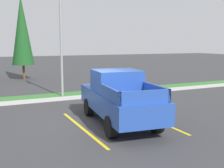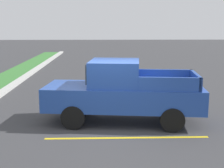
% 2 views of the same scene
% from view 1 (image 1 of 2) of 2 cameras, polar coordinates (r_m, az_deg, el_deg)
% --- Properties ---
extents(ground_plane, '(120.00, 120.00, 0.00)m').
position_cam_1_polar(ground_plane, '(11.37, -4.03, -7.86)').
color(ground_plane, '#38383A').
extents(parking_line_near, '(0.12, 4.80, 0.01)m').
position_cam_1_polar(parking_line_near, '(10.72, -6.07, -8.87)').
color(parking_line_near, yellow).
rests_on(parking_line_near, ground).
extents(parking_line_far, '(0.12, 4.80, 0.01)m').
position_cam_1_polar(parking_line_far, '(12.05, 8.08, -6.97)').
color(parking_line_far, yellow).
rests_on(parking_line_far, ground).
extents(curb_strip, '(56.00, 0.40, 0.15)m').
position_cam_1_polar(curb_strip, '(15.99, -10.57, -2.97)').
color(curb_strip, '#B2B2AD').
rests_on(curb_strip, ground).
extents(grass_median, '(56.00, 1.80, 0.06)m').
position_cam_1_polar(grass_median, '(17.05, -11.51, -2.45)').
color(grass_median, '#387533').
rests_on(grass_median, ground).
extents(pickup_truck_main, '(2.49, 5.41, 2.10)m').
position_cam_1_polar(pickup_truck_main, '(11.10, 1.37, -2.71)').
color(pickup_truck_main, black).
rests_on(pickup_truck_main, ground).
extents(street_light, '(0.24, 1.49, 6.97)m').
position_cam_1_polar(street_light, '(16.54, -10.21, 11.21)').
color(street_light, gray).
rests_on(street_light, ground).
extents(cypress_tree_right_inner, '(1.87, 1.87, 7.18)m').
position_cam_1_polar(cypress_tree_right_inner, '(25.66, -17.80, 10.30)').
color(cypress_tree_right_inner, brown).
rests_on(cypress_tree_right_inner, ground).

